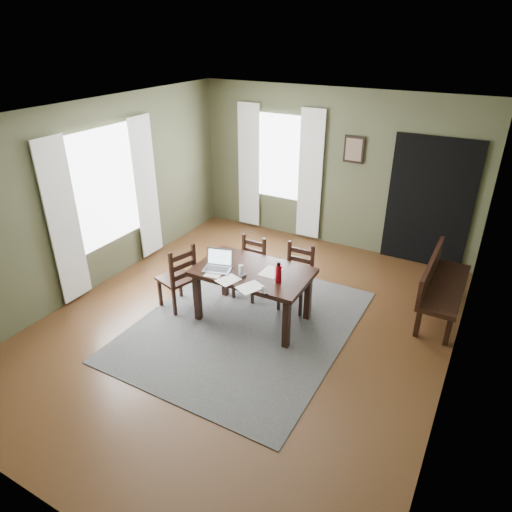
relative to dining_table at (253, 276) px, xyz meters
The scene contains 25 objects.
ground 0.69m from the dining_table, 96.45° to the right, with size 5.00×6.00×0.01m.
room_shell 1.15m from the dining_table, 96.45° to the right, with size 5.02×6.02×2.71m.
rug 0.68m from the dining_table, 96.45° to the right, with size 2.60×3.20×0.01m.
dining_table is the anchor object (origin of this frame).
chair_end 1.08m from the dining_table, 166.22° to the right, with size 0.53×0.53×0.97m.
chair_back_left 0.67m from the dining_table, 123.53° to the left, with size 0.39×0.39×0.88m.
chair_back_right 0.71m from the dining_table, 57.30° to the left, with size 0.41×0.41×0.91m.
bench 2.51m from the dining_table, 32.01° to the left, with size 0.48×1.50×0.85m.
laptop 0.47m from the dining_table, 158.73° to the right, with size 0.41×0.36×0.24m.
computer_mouse 0.24m from the dining_table, 97.40° to the right, with size 0.05×0.09×0.03m, color #3F3F42.
tv_remote 0.55m from the dining_table, 45.44° to the right, with size 0.04×0.16×0.02m, color black.
drinking_glass 0.25m from the dining_table, 112.36° to the right, with size 0.06×0.06×0.13m, color silver.
water_bottle 0.49m from the dining_table, 14.91° to the right, with size 0.09×0.09×0.27m.
paper_a 0.50m from the dining_table, 143.07° to the right, with size 0.20×0.27×0.00m, color white.
paper_b 0.44m from the dining_table, 64.82° to the right, with size 0.23×0.30×0.00m, color white.
paper_c 0.26m from the dining_table, 16.26° to the left, with size 0.23×0.30×0.00m, color white.
paper_e 0.41m from the dining_table, 110.22° to the right, with size 0.21×0.27×0.00m, color white.
window_left 2.61m from the dining_table, behind, with size 0.01×1.30×1.70m.
window_back 3.07m from the dining_table, 110.07° to the left, with size 1.00×0.01×1.50m.
curtain_left_near 2.64m from the dining_table, 162.03° to the right, with size 0.03×0.48×2.30m.
curtain_left_far 2.65m from the dining_table, 161.10° to the left, with size 0.03×0.48×2.30m.
curtain_back_left 3.26m from the dining_table, 120.70° to the left, with size 0.44×0.03×2.30m.
curtain_back_right 2.84m from the dining_table, 98.24° to the left, with size 0.44×0.03×2.30m.
framed_picture 3.01m from the dining_table, 83.26° to the left, with size 0.34×0.03×0.44m.
doorway_back 3.26m from the dining_table, 59.73° to the left, with size 1.30×0.03×2.10m.
Camera 1 is at (2.55, -4.30, 3.59)m, focal length 32.00 mm.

